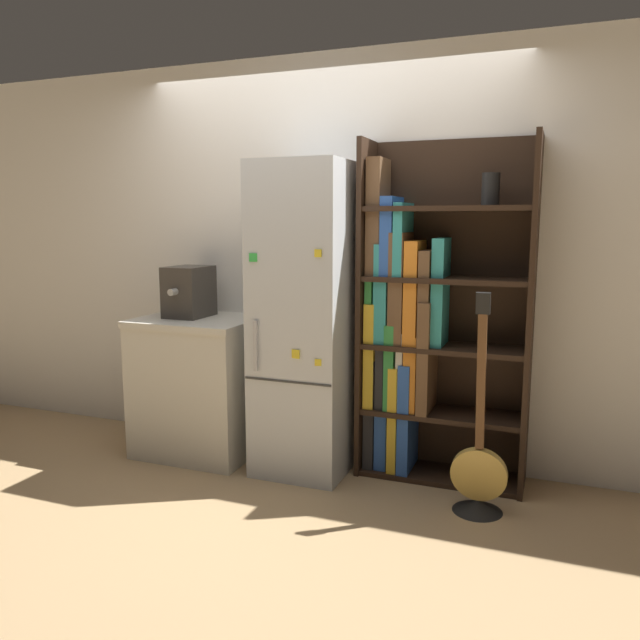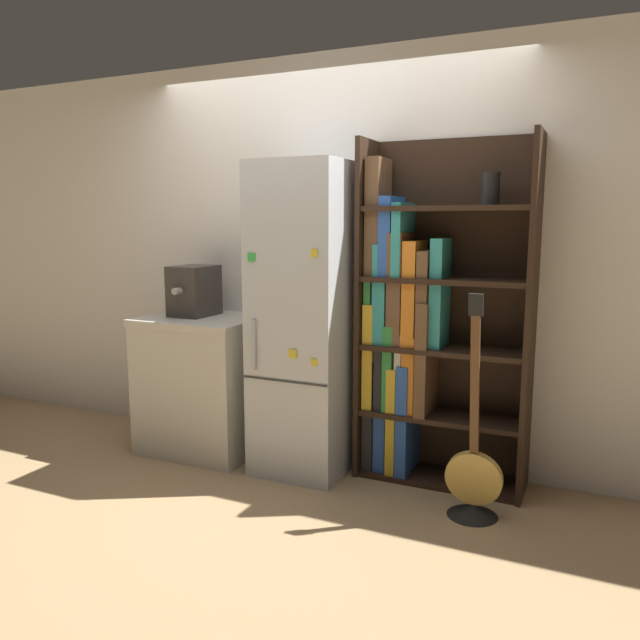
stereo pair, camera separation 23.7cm
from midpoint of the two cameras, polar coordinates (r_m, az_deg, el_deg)
The scene contains 7 objects.
ground_plane at distance 3.99m, azimuth -0.26°, elevation -13.86°, with size 16.00×16.00×0.00m, color tan.
wall_back at distance 4.12m, azimuth 2.53°, elevation 5.53°, with size 8.00×0.05×2.60m.
refrigerator at distance 3.85m, azimuth 0.61°, elevation 0.05°, with size 0.56×0.64×1.90m.
bookshelf at distance 3.78m, azimuth 10.85°, elevation -0.67°, with size 0.99×0.36×2.03m.
kitchen_counter at distance 4.31m, azimuth -8.93°, elevation -5.73°, with size 0.78×0.66×0.92m.
espresso_machine at distance 4.27m, azimuth -9.89°, elevation 2.65°, with size 0.24×0.37×0.34m.
guitar at distance 3.52m, azimuth 15.77°, elevation -14.31°, with size 0.30×0.28×1.21m.
Camera 2 is at (1.66, -3.28, 1.56)m, focal length 35.00 mm.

